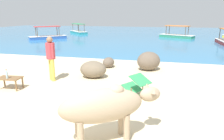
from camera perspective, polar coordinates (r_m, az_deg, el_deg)
sand_beach at (r=4.69m, az=-12.19°, el=-15.59°), size 18.00×14.00×0.04m
water_surface at (r=25.78m, az=9.46°, el=9.65°), size 60.00×36.00×0.03m
cow at (r=3.78m, az=-2.04°, el=-10.01°), size 1.91×1.38×1.13m
low_bench_table at (r=7.42m, az=-26.89°, el=-2.34°), size 0.79×0.49×0.39m
bottle at (r=7.31m, az=-27.47°, el=-1.18°), size 0.07×0.07×0.30m
deck_chair_near at (r=6.02m, az=6.77°, el=-4.01°), size 0.93×0.87×0.68m
person_standing at (r=7.67m, az=-16.83°, el=3.98°), size 0.41×0.36×1.62m
shore_rock_large at (r=7.85m, az=-5.31°, el=0.17°), size 1.09×0.85×0.65m
shore_rock_medium at (r=9.41m, az=-0.98°, el=2.17°), size 0.60×0.69×0.47m
shore_rock_small at (r=9.04m, az=10.26°, el=2.52°), size 1.32×1.27×0.82m
boat_blue at (r=22.07m, az=-17.58°, el=9.02°), size 3.45×3.38×1.29m
boat_green at (r=23.43m, az=17.72°, el=9.33°), size 3.79×2.71×1.29m
boat_teal at (r=27.78m, az=-9.40°, el=10.64°), size 3.37×3.45×1.29m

